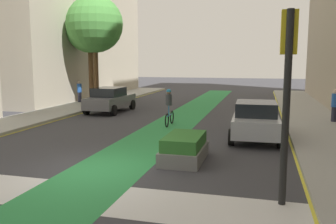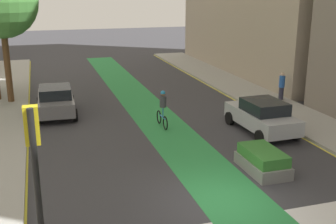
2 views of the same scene
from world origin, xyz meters
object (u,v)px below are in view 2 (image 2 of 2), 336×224
traffic_signal_near_left (34,153)px  median_planter (263,161)px  cyclist_in_lane (163,108)px  pedestrian_sidewalk_right_b (282,86)px  car_silver_right_far (262,116)px  street_tree_far (1,2)px  car_grey_left_far (56,100)px

traffic_signal_near_left → median_planter: (7.92, 2.87, -2.35)m
cyclist_in_lane → pedestrian_sidewalk_right_b: 8.43m
car_silver_right_far → street_tree_far: street_tree_far is taller
pedestrian_sidewalk_right_b → car_grey_left_far: bearing=174.4°
traffic_signal_near_left → pedestrian_sidewalk_right_b: (13.89, 11.38, -1.77)m
cyclist_in_lane → median_planter: bearing=-70.9°
traffic_signal_near_left → pedestrian_sidewalk_right_b: size_ratio=2.37×
traffic_signal_near_left → car_silver_right_far: bearing=34.2°
car_grey_left_far → cyclist_in_lane: size_ratio=2.29×
pedestrian_sidewalk_right_b → median_planter: (-5.98, -8.51, -0.59)m
car_grey_left_far → cyclist_in_lane: bearing=-37.5°
traffic_signal_near_left → street_tree_far: size_ratio=0.51×
cyclist_in_lane → street_tree_far: size_ratio=0.24×
street_tree_far → car_grey_left_far: bearing=-51.7°
traffic_signal_near_left → cyclist_in_lane: (5.83, 8.92, -1.78)m
car_grey_left_far → cyclist_in_lane: 6.12m
traffic_signal_near_left → car_silver_right_far: traffic_signal_near_left is taller
median_planter → car_silver_right_far: bearing=61.5°
street_tree_far → median_planter: street_tree_far is taller
street_tree_far → median_planter: size_ratio=3.45×
car_silver_right_far → traffic_signal_near_left: bearing=-145.8°
traffic_signal_near_left → car_grey_left_far: size_ratio=0.92×
pedestrian_sidewalk_right_b → cyclist_in_lane: bearing=-163.0°
median_planter → street_tree_far: bearing=126.1°
traffic_signal_near_left → median_planter: 8.74m
traffic_signal_near_left → median_planter: size_ratio=1.75×
traffic_signal_near_left → cyclist_in_lane: traffic_signal_near_left is taller
street_tree_far → pedestrian_sidewalk_right_b: bearing=-15.8°
traffic_signal_near_left → car_grey_left_far: bearing=85.6°
car_grey_left_far → traffic_signal_near_left: bearing=-94.4°
street_tree_far → median_planter: bearing=-53.9°
traffic_signal_near_left → cyclist_in_lane: 10.80m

